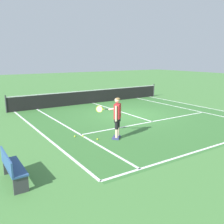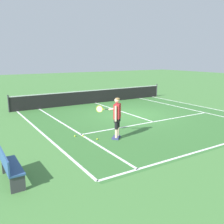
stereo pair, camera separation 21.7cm
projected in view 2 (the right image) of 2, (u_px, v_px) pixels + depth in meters
ground_plane at (131, 115)px, 14.45m from camera, size 80.00×80.00×0.00m
court_inner_surface at (139, 117)px, 13.84m from camera, size 10.98×10.81×0.00m
line_baseline at (223, 144)px, 9.52m from camera, size 10.98×0.10×0.01m
line_service at (153, 122)px, 12.85m from camera, size 8.23×0.10×0.01m
line_centre_service at (119, 111)px, 15.50m from camera, size 0.10×6.40×0.01m
line_singles_left at (70, 128)px, 11.72m from camera, size 0.10×10.41×0.01m
line_singles_right at (190, 109)px, 15.96m from camera, size 0.10×10.41×0.01m
line_doubles_left at (41, 133)px, 11.01m from camera, size 0.10×10.41×0.01m
line_doubles_right at (204, 107)px, 16.66m from camera, size 0.10×10.41×0.01m
tennis_net at (95, 96)px, 18.05m from camera, size 11.96×0.08×1.07m
tennis_player at (117, 115)px, 10.00m from camera, size 0.72×1.17×1.71m
tennis_ball_near_feet at (75, 136)px, 10.43m from camera, size 0.07×0.07×0.07m
tennis_ball_by_baseline at (97, 139)px, 10.04m from camera, size 0.07×0.07×0.07m
tennis_ball_mid_court at (83, 136)px, 10.47m from camera, size 0.07×0.07×0.07m
courtside_bench at (10, 166)px, 6.57m from camera, size 0.40×1.40×0.85m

